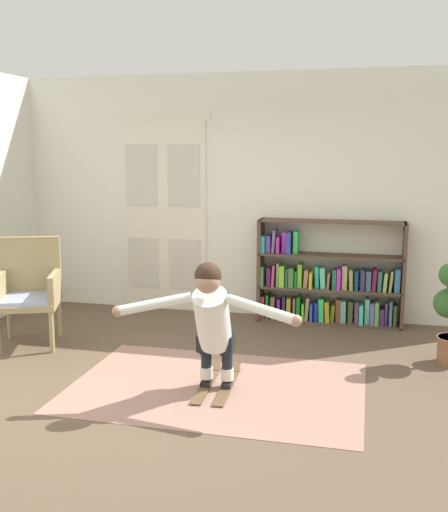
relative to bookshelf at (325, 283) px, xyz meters
name	(u,v)px	position (x,y,z in m)	size (l,w,h in m)	color
ground_plane	(198,394)	(-0.86, -2.39, -0.48)	(7.20, 7.20, 0.00)	brown
back_wall	(257,196)	(-0.86, 0.21, 0.97)	(6.00, 0.10, 2.90)	silver
double_door	(163,213)	(-2.03, 0.15, 0.75)	(1.22, 0.05, 2.45)	silver
rug	(217,387)	(-0.75, -2.21, -0.47)	(2.47, 1.71, 0.01)	#9C7263
bookshelf	(325,283)	(0.00, 0.00, 0.00)	(1.68, 0.30, 1.20)	brown
wicker_chair	(29,289)	(-2.93, -1.51, 0.11)	(0.77, 0.77, 1.10)	#9C895D
skis_pair	(217,383)	(-0.75, -2.17, -0.45)	(0.31, 0.87, 0.07)	brown
person_skier	(212,317)	(-0.74, -2.39, 0.19)	(1.48, 0.63, 1.07)	white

